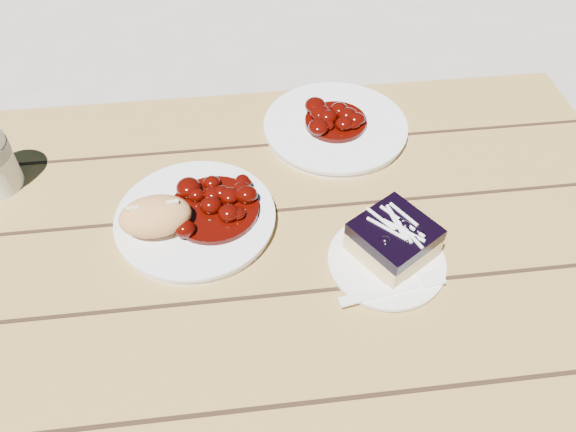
{
  "coord_description": "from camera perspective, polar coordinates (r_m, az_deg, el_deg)",
  "views": [
    {
      "loc": [
        0.36,
        -0.52,
        1.41
      ],
      "look_at": [
        0.42,
        0.01,
        0.81
      ],
      "focal_mm": 35.0,
      "sensor_mm": 36.0,
      "label": 1
    }
  ],
  "objects": [
    {
      "name": "picnic_table",
      "position": [
        1.03,
        -24.17,
        -10.86
      ],
      "size": [
        2.0,
        1.55,
        0.75
      ],
      "color": "olive",
      "rests_on": "ground"
    },
    {
      "name": "goulash_stew",
      "position": [
        0.86,
        -7.61,
        1.4
      ],
      "size": [
        0.14,
        0.14,
        0.04
      ],
      "primitive_type": null,
      "color": "#3C0502",
      "rests_on": "main_plate"
    },
    {
      "name": "dessert_plate",
      "position": [
        0.83,
        9.94,
        -4.63
      ],
      "size": [
        0.16,
        0.16,
        0.01
      ],
      "primitive_type": "cylinder",
      "color": "white",
      "rests_on": "picnic_table"
    },
    {
      "name": "second_plate",
      "position": [
        1.04,
        4.83,
        8.94
      ],
      "size": [
        0.25,
        0.25,
        0.02
      ],
      "primitive_type": "cylinder",
      "color": "white",
      "rests_on": "picnic_table"
    },
    {
      "name": "main_plate",
      "position": [
        0.88,
        -9.35,
        -0.31
      ],
      "size": [
        0.24,
        0.24,
        0.02
      ],
      "primitive_type": "cylinder",
      "color": "white",
      "rests_on": "picnic_table"
    },
    {
      "name": "fork_dessert",
      "position": [
        0.79,
        9.53,
        -7.58
      ],
      "size": [
        0.16,
        0.05,
        0.0
      ],
      "primitive_type": null,
      "rotation": [
        0.0,
        0.0,
        -1.39
      ],
      "color": "white",
      "rests_on": "dessert_plate"
    },
    {
      "name": "blueberry_cake",
      "position": [
        0.82,
        10.67,
        -2.32
      ],
      "size": [
        0.14,
        0.14,
        0.06
      ],
      "rotation": [
        0.0,
        0.0,
        0.57
      ],
      "color": "#EDCA81",
      "rests_on": "dessert_plate"
    },
    {
      "name": "bread_roll",
      "position": [
        0.85,
        -13.32,
        -0.02
      ],
      "size": [
        0.11,
        0.08,
        0.06
      ],
      "primitive_type": "ellipsoid",
      "rotation": [
        0.0,
        0.0,
        0.1
      ],
      "color": "#DB9854",
      "rests_on": "main_plate"
    },
    {
      "name": "second_stew",
      "position": [
        1.02,
        4.93,
        10.21
      ],
      "size": [
        0.11,
        0.11,
        0.04
      ],
      "primitive_type": null,
      "color": "#3C0502",
      "rests_on": "second_plate"
    }
  ]
}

